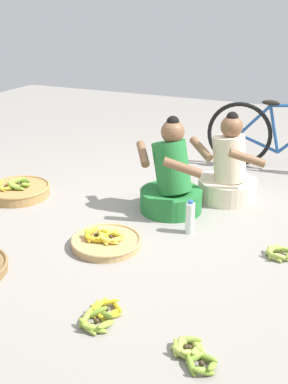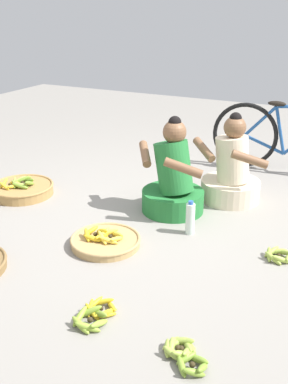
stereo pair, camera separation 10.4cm
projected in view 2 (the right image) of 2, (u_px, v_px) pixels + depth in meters
ground_plane at (155, 224)px, 3.69m from camera, size 10.00×10.00×0.00m
vendor_woman_front at (173, 182)px, 3.83m from camera, size 0.69×0.54×0.81m
vendor_woman_behind at (231, 173)px, 4.06m from camera, size 0.72×0.52×0.79m
banana_basket_front_right at (105, 241)px, 3.36m from camera, size 0.51×0.51×0.13m
banana_basket_near_bicycle at (22, 189)px, 4.24m from camera, size 0.57×0.57×0.17m
loose_bananas_mid_left at (94, 315)px, 2.58m from camera, size 0.21×0.33×0.09m
loose_bananas_mid_right at (278, 255)px, 3.19m from camera, size 0.21×0.21×0.09m
loose_bananas_front_left at (183, 353)px, 2.30m from camera, size 0.28×0.26×0.08m
water_bottle at (190, 218)px, 3.50m from camera, size 0.07×0.07×0.27m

